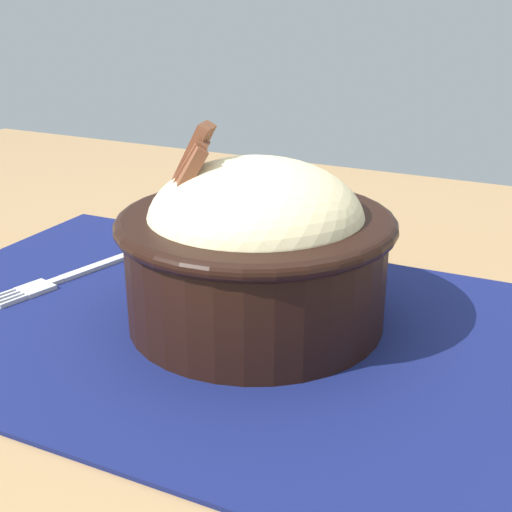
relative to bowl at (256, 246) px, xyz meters
name	(u,v)px	position (x,y,z in m)	size (l,w,h in m)	color
table	(182,366)	(0.07, 0.00, -0.12)	(1.39, 0.98, 0.70)	#99754C
placemat	(195,319)	(0.04, 0.02, -0.06)	(0.48, 0.33, 0.00)	#11194C
bowl	(256,246)	(0.00, 0.00, 0.00)	(0.20, 0.20, 0.14)	black
fork	(61,279)	(0.18, 0.01, -0.06)	(0.04, 0.14, 0.00)	silver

